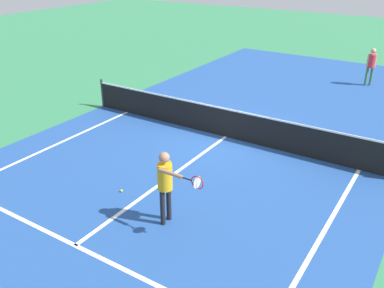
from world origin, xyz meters
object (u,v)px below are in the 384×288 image
net (226,122)px  player_far (371,63)px  tennis_ball_mid_court (121,191)px  player_near (166,180)px

net → player_far: 8.68m
tennis_ball_mid_court → player_near: bearing=-13.6°
net → tennis_ball_mid_court: (-0.58, -4.33, -0.46)m
player_far → player_near: bearing=-96.6°
player_near → tennis_ball_mid_court: size_ratio=25.66×
player_near → player_far: (1.51, 13.00, -0.06)m
player_far → tennis_ball_mid_court: 13.03m
player_near → tennis_ball_mid_court: bearing=166.4°
player_near → player_far: bearing=83.4°
player_far → tennis_ball_mid_court: player_far is taller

